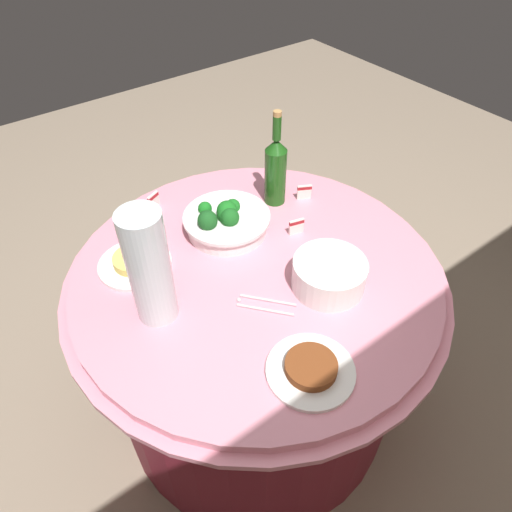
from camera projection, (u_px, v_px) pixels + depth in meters
name	position (u px, v px, depth m)	size (l,w,h in m)	color
ground_plane	(256.00, 396.00, 1.91)	(6.00, 6.00, 0.00)	gray
buffet_table	(256.00, 341.00, 1.65)	(1.16, 1.16, 0.74)	maroon
broccoli_bowl	(226.00, 221.00, 1.50)	(0.28, 0.28, 0.11)	white
plate_stack	(329.00, 274.00, 1.32)	(0.21, 0.21, 0.09)	white
wine_bottle	(276.00, 169.00, 1.56)	(0.07, 0.07, 0.34)	#1A4F15
decorative_fruit_vase	(151.00, 274.00, 1.18)	(0.11, 0.11, 0.34)	silver
serving_tongs	(264.00, 304.00, 1.29)	(0.14, 0.15, 0.01)	silver
food_plate_noodles	(135.00, 262.00, 1.40)	(0.22, 0.22, 0.04)	white
food_plate_stir_fry	(311.00, 369.00, 1.13)	(0.22, 0.22, 0.04)	white
label_placard_front	(154.00, 200.00, 1.60)	(0.05, 0.03, 0.05)	white
label_placard_mid	(296.00, 226.00, 1.50)	(0.05, 0.02, 0.05)	white
label_placard_rear	(304.00, 191.00, 1.64)	(0.05, 0.03, 0.05)	white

